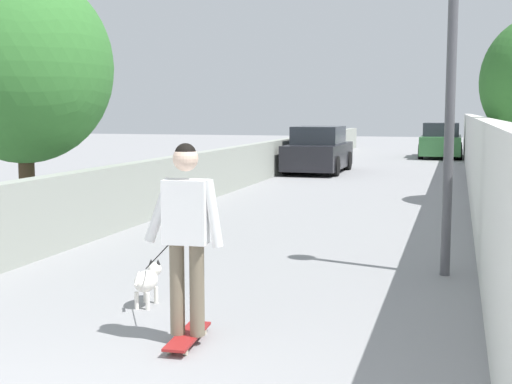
% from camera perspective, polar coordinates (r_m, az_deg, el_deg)
% --- Properties ---
extents(ground_plane, '(80.00, 80.00, 0.00)m').
position_cam_1_polar(ground_plane, '(17.11, 7.52, -0.19)').
color(ground_plane, gray).
extents(wall_left, '(48.00, 0.30, 1.11)m').
position_cam_1_polar(wall_left, '(15.89, -4.44, 1.34)').
color(wall_left, '#999E93').
rests_on(wall_left, ground).
extents(fence_right, '(48.00, 0.30, 1.91)m').
position_cam_1_polar(fence_right, '(14.84, 18.02, 2.19)').
color(fence_right, silver).
rests_on(fence_right, ground).
extents(tree_left_mid, '(3.06, 3.06, 4.43)m').
position_cam_1_polar(tree_left_mid, '(12.56, -18.76, 9.74)').
color(tree_left_mid, '#473523').
rests_on(tree_left_mid, ground).
extents(lamp_post, '(0.36, 0.36, 3.86)m').
position_cam_1_polar(lamp_post, '(8.76, 15.89, 10.69)').
color(lamp_post, '#4C4C51').
rests_on(lamp_post, ground).
extents(skateboard, '(0.81, 0.26, 0.08)m').
position_cam_1_polar(skateboard, '(6.20, -5.68, -11.80)').
color(skateboard, maroon).
rests_on(skateboard, ground).
extents(person_skateboarder, '(0.25, 0.71, 1.68)m').
position_cam_1_polar(person_skateboarder, '(5.96, -5.79, -2.65)').
color(person_skateboarder, '#726651').
rests_on(person_skateboarder, skateboard).
extents(dog, '(1.32, 0.99, 1.06)m').
position_cam_1_polar(dog, '(7.38, -8.96, -7.19)').
color(dog, white).
rests_on(dog, ground).
extents(car_near, '(4.09, 1.80, 1.54)m').
position_cam_1_polar(car_near, '(23.17, 5.19, 3.40)').
color(car_near, black).
rests_on(car_near, ground).
extents(car_far, '(4.13, 1.80, 1.54)m').
position_cam_1_polar(car_far, '(31.60, 15.06, 4.07)').
color(car_far, '#336B38').
rests_on(car_far, ground).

